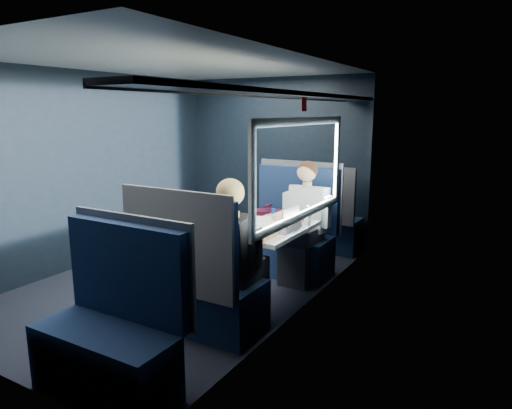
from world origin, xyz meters
The scene contains 13 objects.
ground centered at (0.00, 0.00, -0.01)m, with size 2.80×4.20×0.01m, color black.
room_shell centered at (0.02, 0.00, 1.48)m, with size 3.00×4.40×2.40m.
table centered at (1.03, 0.00, 0.66)m, with size 0.62×1.00×0.74m.
seat_bay_near centered at (0.84, 0.87, 0.42)m, with size 1.04×0.62×1.26m.
seat_bay_far centered at (0.85, -0.87, 0.41)m, with size 1.04×0.62×1.26m.
seat_row_front centered at (0.85, 1.80, 0.41)m, with size 1.04×0.51×1.16m.
seat_row_back centered at (0.85, -1.80, 0.41)m, with size 1.04×0.51×1.16m.
man centered at (1.10, 0.70, 0.72)m, with size 0.53×0.56×1.32m.
woman centered at (1.10, -0.71, 0.73)m, with size 0.53×0.56×1.32m.
papers centered at (1.04, 0.06, 0.74)m, with size 0.51×0.73×0.01m, color white.
laptop centered at (1.26, -0.06, 0.80)m, with size 0.24×0.32×0.23m.
bottle_small centered at (1.33, 0.26, 0.83)m, with size 0.06×0.06×0.20m.
cup centered at (1.26, 0.39, 0.78)m, with size 0.07×0.07×0.09m, color white.
Camera 1 is at (3.05, -3.72, 1.83)m, focal length 32.00 mm.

